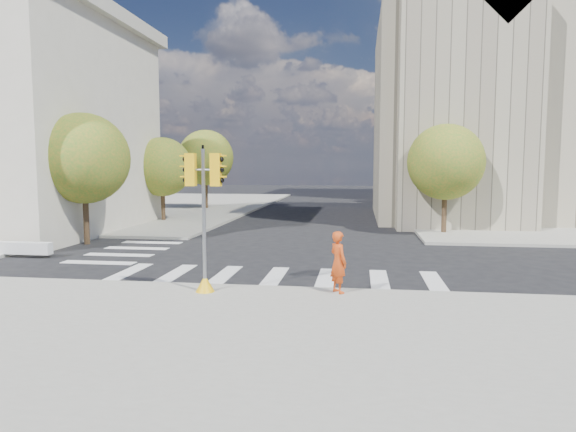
% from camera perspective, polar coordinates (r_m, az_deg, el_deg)
% --- Properties ---
extents(ground, '(160.00, 160.00, 0.00)m').
position_cam_1_polar(ground, '(20.02, -0.23, -5.51)').
color(ground, black).
rests_on(ground, ground).
extents(sidewalk_near, '(30.00, 14.00, 0.15)m').
position_cam_1_polar(sidewalk_near, '(9.67, -10.00, -17.59)').
color(sidewalk_near, gray).
rests_on(sidewalk_near, ground).
extents(sidewalk_far_right, '(28.00, 40.00, 0.15)m').
position_cam_1_polar(sidewalk_far_right, '(48.73, 28.59, 0.49)').
color(sidewalk_far_right, gray).
rests_on(sidewalk_far_right, ground).
extents(sidewalk_far_left, '(28.00, 40.00, 0.15)m').
position_cam_1_polar(sidewalk_far_left, '(50.98, -18.65, 1.08)').
color(sidewalk_far_left, gray).
rests_on(sidewalk_far_left, ground).
extents(civic_building, '(26.00, 16.00, 19.39)m').
position_cam_1_polar(civic_building, '(40.77, 26.63, 9.83)').
color(civic_building, gray).
rests_on(civic_building, ground).
extents(office_tower, '(20.00, 18.00, 30.00)m').
position_cam_1_polar(office_tower, '(65.32, 25.84, 14.90)').
color(office_tower, '#9EA0A3').
rests_on(office_tower, ground).
extents(tree_lw_near, '(4.40, 4.40, 6.41)m').
position_cam_1_polar(tree_lw_near, '(26.95, -21.74, 5.95)').
color(tree_lw_near, '#382616').
rests_on(tree_lw_near, ground).
extents(tree_lw_mid, '(4.00, 4.00, 5.77)m').
position_cam_1_polar(tree_lw_mid, '(35.98, -13.80, 5.31)').
color(tree_lw_mid, '#382616').
rests_on(tree_lw_mid, ground).
extents(tree_lw_far, '(4.80, 4.80, 6.95)m').
position_cam_1_polar(tree_lw_far, '(45.43, -9.13, 6.42)').
color(tree_lw_far, '#382616').
rests_on(tree_lw_far, ground).
extents(tree_re_near, '(4.20, 4.20, 6.16)m').
position_cam_1_polar(tree_re_near, '(29.81, 17.12, 5.74)').
color(tree_re_near, '#382616').
rests_on(tree_re_near, ground).
extents(tree_re_mid, '(4.60, 4.60, 6.66)m').
position_cam_1_polar(tree_re_mid, '(41.71, 14.51, 6.13)').
color(tree_re_mid, '#382616').
rests_on(tree_re_mid, ground).
extents(tree_re_far, '(4.00, 4.00, 5.88)m').
position_cam_1_polar(tree_re_far, '(53.64, 13.04, 5.50)').
color(tree_re_far, '#382616').
rests_on(tree_re_far, ground).
extents(lamp_near, '(0.35, 0.18, 8.11)m').
position_cam_1_polar(lamp_near, '(33.85, 16.91, 6.60)').
color(lamp_near, black).
rests_on(lamp_near, sidewalk_far_right).
extents(lamp_far, '(0.35, 0.18, 8.11)m').
position_cam_1_polar(lamp_far, '(47.73, 14.30, 6.32)').
color(lamp_far, black).
rests_on(lamp_far, sidewalk_far_right).
extents(traffic_signal, '(1.07, 0.56, 4.31)m').
position_cam_1_polar(traffic_signal, '(15.21, -9.30, -1.64)').
color(traffic_signal, '#F1B20C').
rests_on(traffic_signal, sidewalk_near).
extents(photographer, '(0.75, 0.79, 1.82)m').
position_cam_1_polar(photographer, '(15.11, 5.61, -5.11)').
color(photographer, '#C64012').
rests_on(photographer, sidewalk_near).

